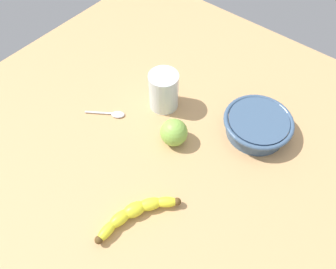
{
  "coord_description": "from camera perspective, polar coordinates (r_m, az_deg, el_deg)",
  "views": [
    {
      "loc": [
        35.97,
        30.99,
        73.36
      ],
      "look_at": [
        -2.52,
        -0.43,
        5.0
      ],
      "focal_mm": 35.33,
      "sensor_mm": 36.0,
      "label": 1
    }
  ],
  "objects": [
    {
      "name": "ceramic_bowl",
      "position": [
        0.88,
        15.16,
        1.62
      ],
      "size": [
        17.9,
        17.9,
        5.25
      ],
      "color": "#3D5675",
      "rests_on": "wooden_tabletop"
    },
    {
      "name": "wooden_tabletop",
      "position": [
        0.86,
        -0.84,
        -2.57
      ],
      "size": [
        120.0,
        120.0,
        3.0
      ],
      "primitive_type": "cube",
      "color": "tan",
      "rests_on": "ground"
    },
    {
      "name": "smoothie_glass",
      "position": [
        0.9,
        -0.75,
        7.38
      ],
      "size": [
        8.02,
        8.02,
        11.07
      ],
      "color": "silver",
      "rests_on": "wooden_tabletop"
    },
    {
      "name": "teaspoon",
      "position": [
        0.92,
        -8.94,
        3.54
      ],
      "size": [
        7.51,
        10.07,
        0.8
      ],
      "rotation": [
        0.0,
        0.0,
        2.17
      ],
      "color": "silver",
      "rests_on": "wooden_tabletop"
    },
    {
      "name": "banana",
      "position": [
        0.75,
        -5.59,
        -13.26
      ],
      "size": [
        19.08,
        10.07,
        3.3
      ],
      "rotation": [
        0.0,
        0.0,
        5.88
      ],
      "color": "yellow",
      "rests_on": "wooden_tabletop"
    },
    {
      "name": "green_apple_fruit",
      "position": [
        0.83,
        1.03,
        0.36
      ],
      "size": [
        7.04,
        7.04,
        7.04
      ],
      "primitive_type": "sphere",
      "color": "#84B747",
      "rests_on": "wooden_tabletop"
    }
  ]
}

